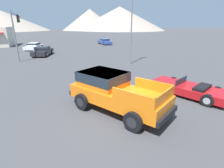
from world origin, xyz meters
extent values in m
plane|color=#424244|center=(0.00, 0.00, 0.00)|extent=(320.00, 320.00, 0.00)
cube|color=orange|center=(0.05, -0.25, 0.82)|extent=(4.32, 5.16, 0.66)
cube|color=orange|center=(-0.49, 0.57, 1.51)|extent=(2.68, 2.78, 0.72)
cube|color=#1E2833|center=(-0.49, 0.57, 1.64)|extent=(2.73, 2.84, 0.46)
cube|color=orange|center=(0.03, -1.91, 1.38)|extent=(1.15, 1.68, 0.48)
cube|color=orange|center=(1.58, -0.88, 1.38)|extent=(1.15, 1.68, 0.48)
cube|color=orange|center=(1.33, -2.18, 1.38)|extent=(1.60, 1.09, 0.48)
cube|color=black|center=(-1.33, 1.84, 0.61)|extent=(1.67, 1.18, 0.24)
cube|color=black|center=(1.43, -2.34, 0.61)|extent=(1.67, 1.18, 0.24)
cylinder|color=black|center=(-1.62, 0.47, 0.43)|extent=(0.72, 0.88, 0.85)
cylinder|color=#232326|center=(-1.62, 0.47, 0.43)|extent=(0.52, 0.57, 0.47)
cylinder|color=black|center=(0.05, 1.57, 0.43)|extent=(0.72, 0.88, 0.85)
cylinder|color=#232326|center=(0.05, 1.57, 0.43)|extent=(0.52, 0.57, 0.47)
cylinder|color=black|center=(0.06, -2.07, 0.43)|extent=(0.72, 0.88, 0.85)
cylinder|color=#232326|center=(0.06, -2.07, 0.43)|extent=(0.52, 0.57, 0.47)
cylinder|color=black|center=(1.72, -0.97, 0.43)|extent=(0.72, 0.88, 0.85)
cylinder|color=#232326|center=(1.72, -0.97, 0.43)|extent=(0.52, 0.57, 0.47)
cube|color=#B21419|center=(4.81, 0.41, 0.40)|extent=(3.59, 4.72, 0.43)
cube|color=#1E2833|center=(4.59, 0.84, 0.80)|extent=(1.35, 0.74, 0.37)
cube|color=black|center=(5.17, -0.28, 0.70)|extent=(1.53, 1.20, 0.16)
cylinder|color=black|center=(3.43, 1.23, 0.33)|extent=(0.50, 0.69, 0.66)
cylinder|color=#9E9EA3|center=(3.43, 1.23, 0.33)|extent=(0.37, 0.43, 0.36)
cylinder|color=black|center=(4.93, 2.01, 0.33)|extent=(0.50, 0.69, 0.66)
cylinder|color=#9E9EA3|center=(4.93, 2.01, 0.33)|extent=(0.37, 0.43, 0.36)
cylinder|color=black|center=(4.69, -1.19, 0.33)|extent=(0.50, 0.69, 0.66)
cylinder|color=#9E9EA3|center=(4.69, -1.19, 0.33)|extent=(0.37, 0.43, 0.36)
cylinder|color=black|center=(6.19, -0.41, 0.33)|extent=(0.50, 0.69, 0.66)
cylinder|color=#9E9EA3|center=(6.19, -0.41, 0.33)|extent=(0.37, 0.43, 0.36)
cube|color=#334C9E|center=(7.48, 29.12, 0.45)|extent=(2.13, 4.64, 0.55)
cube|color=#334C9E|center=(7.49, 29.01, 0.94)|extent=(1.67, 2.02, 0.44)
cube|color=#1E2833|center=(7.49, 29.01, 1.00)|extent=(1.71, 2.07, 0.26)
cylinder|color=black|center=(6.53, 30.43, 0.33)|extent=(0.28, 0.68, 0.66)
cylinder|color=#9E9EA3|center=(6.53, 30.43, 0.33)|extent=(0.27, 0.38, 0.36)
cylinder|color=black|center=(8.16, 30.58, 0.33)|extent=(0.28, 0.68, 0.66)
cylinder|color=#9E9EA3|center=(8.16, 30.58, 0.33)|extent=(0.27, 0.38, 0.36)
cylinder|color=black|center=(6.80, 27.65, 0.33)|extent=(0.28, 0.68, 0.66)
cylinder|color=#9E9EA3|center=(6.80, 27.65, 0.33)|extent=(0.27, 0.38, 0.36)
cylinder|color=black|center=(8.42, 27.81, 0.33)|extent=(0.28, 0.68, 0.66)
cylinder|color=#9E9EA3|center=(8.42, 27.81, 0.33)|extent=(0.27, 0.38, 0.36)
cube|color=#232328|center=(-4.39, 18.30, 0.48)|extent=(2.84, 4.59, 0.58)
cube|color=#232328|center=(-4.36, 18.40, 0.97)|extent=(2.00, 2.14, 0.41)
cube|color=#1E2833|center=(-4.36, 18.40, 1.02)|extent=(2.04, 2.18, 0.25)
cylinder|color=black|center=(-3.89, 16.80, 0.34)|extent=(0.38, 0.70, 0.67)
cylinder|color=#9E9EA3|center=(-3.89, 16.80, 0.34)|extent=(0.32, 0.42, 0.37)
cylinder|color=black|center=(-5.57, 17.24, 0.34)|extent=(0.38, 0.70, 0.67)
cylinder|color=#9E9EA3|center=(-5.57, 17.24, 0.34)|extent=(0.32, 0.42, 0.37)
cylinder|color=black|center=(-3.21, 19.35, 0.34)|extent=(0.38, 0.70, 0.67)
cylinder|color=#9E9EA3|center=(-3.21, 19.35, 0.34)|extent=(0.32, 0.42, 0.37)
cylinder|color=black|center=(-4.89, 19.80, 0.34)|extent=(0.38, 0.70, 0.67)
cylinder|color=#9E9EA3|center=(-4.89, 19.80, 0.34)|extent=(0.32, 0.42, 0.37)
cube|color=white|center=(-6.11, 24.83, 0.43)|extent=(2.96, 4.54, 0.52)
cube|color=white|center=(-6.07, 24.93, 0.91)|extent=(2.01, 2.16, 0.45)
cube|color=#1E2833|center=(-6.07, 24.93, 0.96)|extent=(2.05, 2.20, 0.27)
cylinder|color=black|center=(-5.72, 23.33, 0.30)|extent=(0.40, 0.64, 0.60)
cylinder|color=#9E9EA3|center=(-5.72, 23.33, 0.30)|extent=(0.32, 0.39, 0.33)
cylinder|color=black|center=(-7.31, 23.85, 0.30)|extent=(0.40, 0.64, 0.60)
cylinder|color=#9E9EA3|center=(-7.31, 23.85, 0.30)|extent=(0.32, 0.39, 0.33)
cylinder|color=black|center=(-4.91, 25.81, 0.30)|extent=(0.40, 0.64, 0.60)
cylinder|color=#9E9EA3|center=(-4.91, 25.81, 0.30)|extent=(0.32, 0.39, 0.33)
cylinder|color=black|center=(-6.50, 26.33, 0.30)|extent=(0.40, 0.64, 0.60)
cylinder|color=#9E9EA3|center=(-6.50, 26.33, 0.30)|extent=(0.32, 0.39, 0.33)
cylinder|color=slate|center=(-6.80, 14.69, 2.75)|extent=(0.16, 0.16, 5.50)
cylinder|color=slate|center=(-6.80, 16.80, 5.25)|extent=(0.11, 4.21, 0.11)
cube|color=black|center=(-6.80, 18.40, 4.75)|extent=(0.26, 0.34, 0.90)
sphere|color=red|center=(-6.65, 18.40, 5.02)|extent=(0.20, 0.20, 0.20)
sphere|color=orange|center=(-6.65, 18.40, 4.75)|extent=(0.20, 0.20, 0.20)
sphere|color=green|center=(-6.65, 18.40, 4.48)|extent=(0.20, 0.20, 0.20)
cylinder|color=slate|center=(5.00, 9.69, 3.88)|extent=(0.14, 0.14, 7.76)
cone|color=gray|center=(21.32, 115.79, 6.77)|extent=(36.81, 36.81, 13.54)
cone|color=gray|center=(40.18, 109.49, 7.48)|extent=(60.11, 60.11, 14.95)
camera|label=1|loc=(-2.64, -7.65, 4.14)|focal=28.00mm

